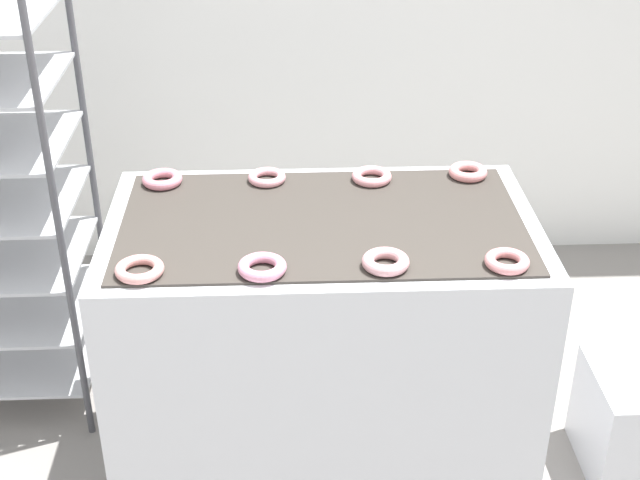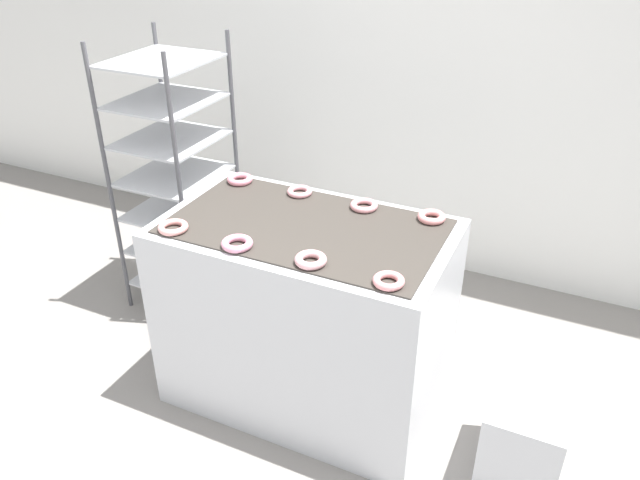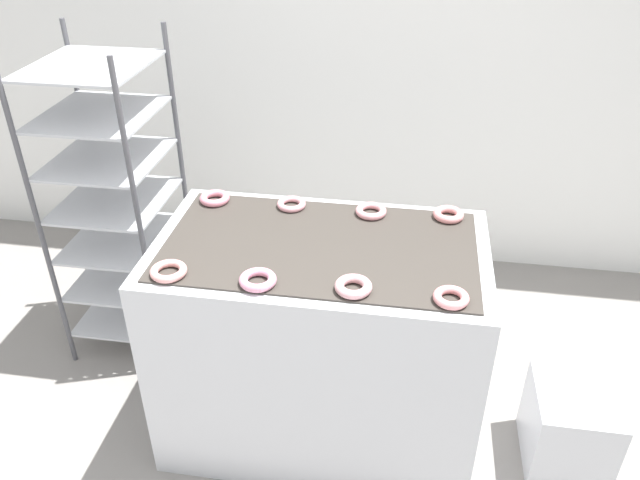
{
  "view_description": "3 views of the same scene",
  "coord_description": "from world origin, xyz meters",
  "views": [
    {
      "loc": [
        -0.1,
        -1.66,
        2.19
      ],
      "look_at": [
        0.0,
        0.78,
        0.81
      ],
      "focal_mm": 50.0,
      "sensor_mm": 36.0,
      "label": 1
    },
    {
      "loc": [
        1.06,
        -1.49,
        2.24
      ],
      "look_at": [
        0.0,
        0.78,
        0.81
      ],
      "focal_mm": 35.0,
      "sensor_mm": 36.0,
      "label": 2
    },
    {
      "loc": [
        0.31,
        -1.33,
        2.21
      ],
      "look_at": [
        0.0,
        0.63,
        0.98
      ],
      "focal_mm": 35.0,
      "sensor_mm": 36.0,
      "label": 3
    }
  ],
  "objects": [
    {
      "name": "wall_back",
      "position": [
        0.0,
        2.12,
        1.4
      ],
      "size": [
        8.0,
        0.05,
        2.8
      ],
      "color": "white",
      "rests_on": "ground_plane"
    },
    {
      "name": "fryer_machine",
      "position": [
        0.0,
        0.63,
        0.48
      ],
      "size": [
        1.27,
        0.75,
        0.96
      ],
      "color": "silver",
      "rests_on": "ground_plane"
    },
    {
      "name": "baking_rack_cart",
      "position": [
        -1.06,
        1.11,
        0.8
      ],
      "size": [
        0.51,
        0.57,
        1.58
      ],
      "color": "#4C4C51",
      "rests_on": "ground_plane"
    },
    {
      "name": "glaze_bin",
      "position": [
        1.05,
        0.59,
        0.19
      ],
      "size": [
        0.33,
        0.37,
        0.38
      ],
      "color": "silver",
      "rests_on": "ground_plane"
    },
    {
      "name": "donut_near_left",
      "position": [
        -0.49,
        0.35,
        0.97
      ],
      "size": [
        0.13,
        0.13,
        0.03
      ],
      "primitive_type": "torus",
      "color": "#DA918C",
      "rests_on": "fryer_machine"
    },
    {
      "name": "donut_near_midleft",
      "position": [
        -0.17,
        0.35,
        0.97
      ],
      "size": [
        0.13,
        0.13,
        0.03
      ],
      "primitive_type": "torus",
      "color": "pink",
      "rests_on": "fryer_machine"
    },
    {
      "name": "donut_near_midright",
      "position": [
        0.16,
        0.36,
        0.97
      ],
      "size": [
        0.13,
        0.13,
        0.03
      ],
      "primitive_type": "torus",
      "color": "#CF9498",
      "rests_on": "fryer_machine"
    },
    {
      "name": "donut_near_right",
      "position": [
        0.48,
        0.35,
        0.97
      ],
      "size": [
        0.12,
        0.12,
        0.03
      ],
      "primitive_type": "torus",
      "color": "#D68788",
      "rests_on": "fryer_machine"
    },
    {
      "name": "donut_far_left",
      "position": [
        -0.49,
        0.89,
        0.97
      ],
      "size": [
        0.13,
        0.13,
        0.03
      ],
      "primitive_type": "torus",
      "color": "pink",
      "rests_on": "fryer_machine"
    },
    {
      "name": "donut_far_midleft",
      "position": [
        -0.16,
        0.9,
        0.97
      ],
      "size": [
        0.12,
        0.12,
        0.03
      ],
      "primitive_type": "torus",
      "color": "pink",
      "rests_on": "fryer_machine"
    },
    {
      "name": "donut_far_midright",
      "position": [
        0.17,
        0.89,
        0.97
      ],
      "size": [
        0.13,
        0.13,
        0.03
      ],
      "primitive_type": "torus",
      "color": "pink",
      "rests_on": "fryer_machine"
    },
    {
      "name": "donut_far_right",
      "position": [
        0.48,
        0.91,
        0.97
      ],
      "size": [
        0.12,
        0.12,
        0.03
      ],
      "primitive_type": "torus",
      "color": "pink",
      "rests_on": "fryer_machine"
    }
  ]
}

